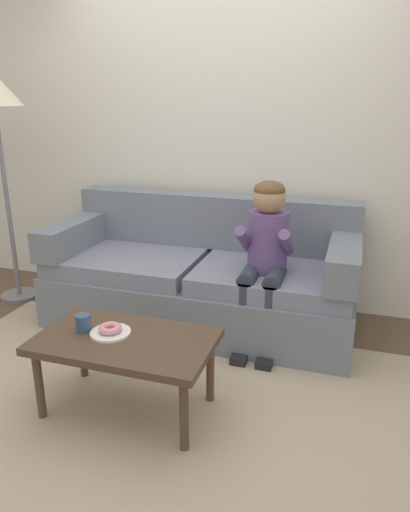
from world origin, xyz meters
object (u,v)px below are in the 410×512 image
object	(u,v)px
mug	(83,323)
donut	(110,328)
coffee_table	(125,346)
couch	(202,279)
person_child	(265,249)
toy_controller	(113,354)

from	to	relation	value
mug	donut	bearing A→B (deg)	3.53
coffee_table	couch	bearing A→B (deg)	88.30
couch	person_child	distance (m)	0.64
donut	mug	bearing A→B (deg)	-176.47
donut	toy_controller	bearing A→B (deg)	119.97
mug	toy_controller	distance (m)	0.64
person_child	toy_controller	world-z (taller)	person_child
coffee_table	mug	distance (m)	0.26
couch	donut	world-z (taller)	couch
donut	mug	size ratio (longest dim) A/B	1.33
coffee_table	donut	bearing A→B (deg)	169.90
donut	mug	world-z (taller)	mug
mug	couch	bearing A→B (deg)	76.49
coffee_table	mug	world-z (taller)	mug
mug	person_child	bearing A→B (deg)	50.57
person_child	toy_controller	size ratio (longest dim) A/B	4.87
coffee_table	donut	world-z (taller)	donut
person_child	donut	world-z (taller)	person_child
couch	coffee_table	xyz separation A→B (m)	(-0.03, -1.15, 0.05)
mug	toy_controller	bearing A→B (deg)	102.64
coffee_table	toy_controller	bearing A→B (deg)	127.00
coffee_table	mug	xyz separation A→B (m)	(-0.24, 0.01, 0.09)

